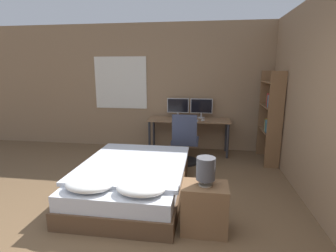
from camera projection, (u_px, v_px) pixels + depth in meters
name	position (u px, v px, depth m)	size (l,w,h in m)	color
wall_back	(169.00, 88.00, 5.70)	(12.00, 0.08, 2.70)	#8E7051
wall_side_right	(318.00, 102.00, 3.26)	(0.06, 12.00, 2.70)	#8E7051
bed	(133.00, 180.00, 3.67)	(1.44, 1.97, 0.54)	brown
nightstand	(204.00, 208.00, 2.86)	(0.50, 0.36, 0.54)	brown
bedside_lamp	(206.00, 169.00, 2.76)	(0.20, 0.20, 0.31)	gray
desk	(189.00, 123.00, 5.45)	(1.68, 0.56, 0.73)	#846042
monitor_left	(178.00, 106.00, 5.59)	(0.46, 0.16, 0.41)	#B7B7BC
monitor_right	(201.00, 107.00, 5.52)	(0.46, 0.16, 0.41)	#B7B7BC
keyboard	(188.00, 120.00, 5.27)	(0.40, 0.13, 0.02)	#B7B7BC
computer_mouse	(203.00, 120.00, 5.22)	(0.07, 0.05, 0.04)	#B7B7BC
office_chair	(185.00, 143.00, 4.88)	(0.52, 0.52, 0.96)	black
bookshelf	(271.00, 114.00, 4.83)	(0.26, 0.83, 1.72)	brown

